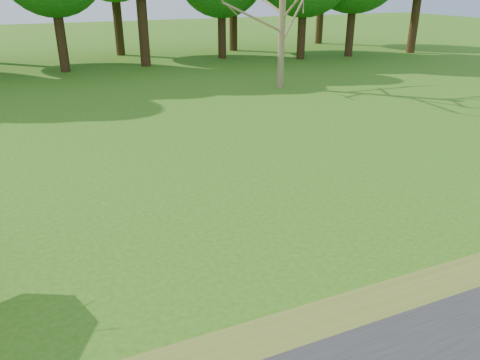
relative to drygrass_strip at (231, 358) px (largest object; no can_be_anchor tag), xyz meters
name	(u,v)px	position (x,y,z in m)	size (l,w,h in m)	color
ground	(174,259)	(0.00, 2.80, 0.00)	(120.00, 120.00, 0.00)	#2F6C14
drygrass_strip	(231,358)	(0.00, 0.00, 0.00)	(120.00, 1.20, 0.01)	olive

